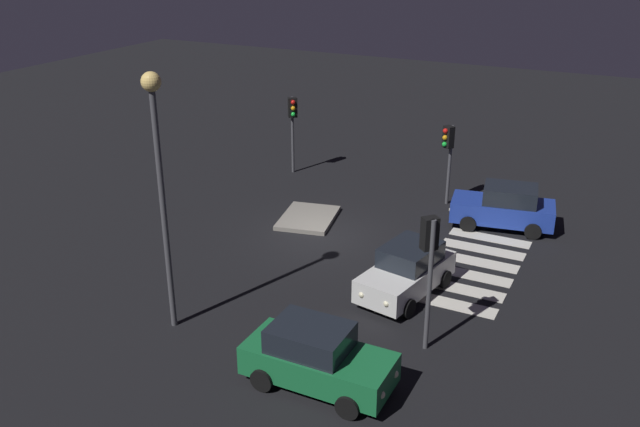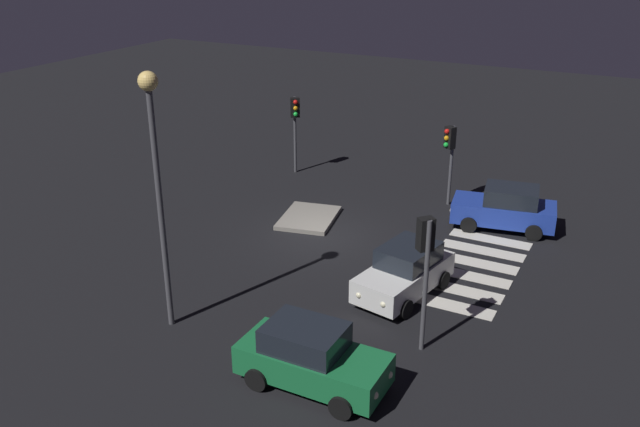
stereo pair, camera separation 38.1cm
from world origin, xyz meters
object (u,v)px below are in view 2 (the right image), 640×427
(car_blue, at_px, (505,208))
(car_white, at_px, (405,272))
(car_green, at_px, (311,357))
(traffic_light_north, at_px, (295,116))
(street_lamp, at_px, (156,161))
(traffic_light_east, at_px, (450,146))
(traffic_island, at_px, (309,218))
(traffic_light_south, at_px, (425,251))

(car_blue, bearing_deg, car_white, 66.98)
(car_green, bearing_deg, traffic_light_north, 120.63)
(street_lamp, bearing_deg, car_green, -97.54)
(car_blue, xyz_separation_m, car_green, (-12.91, 2.13, -0.01))
(car_blue, bearing_deg, traffic_light_north, -20.40)
(car_blue, distance_m, street_lamp, 15.00)
(traffic_light_north, bearing_deg, traffic_light_east, 48.62)
(car_green, bearing_deg, traffic_island, 118.61)
(car_white, distance_m, street_lamp, 8.97)
(street_lamp, bearing_deg, car_blue, -31.52)
(traffic_light_east, distance_m, traffic_light_north, 8.14)
(traffic_island, xyz_separation_m, car_green, (-9.96, -5.44, 0.79))
(car_blue, height_order, traffic_light_east, traffic_light_east)
(car_blue, distance_m, car_white, 7.28)
(car_blue, height_order, traffic_light_south, traffic_light_south)
(car_white, relative_size, car_green, 1.02)
(car_white, height_order, street_lamp, street_lamp)
(car_green, relative_size, traffic_light_east, 1.14)
(traffic_light_south, relative_size, street_lamp, 0.52)
(traffic_light_north, distance_m, street_lamp, 14.91)
(traffic_light_south, xyz_separation_m, street_lamp, (-2.39, 7.33, 2.25))
(traffic_island, distance_m, car_green, 11.37)
(car_green, height_order, traffic_light_north, traffic_light_north)
(car_blue, distance_m, traffic_light_east, 3.72)
(street_lamp, bearing_deg, traffic_light_south, -71.97)
(car_blue, xyz_separation_m, car_white, (-7.08, 1.68, -0.04))
(traffic_light_south, xyz_separation_m, traffic_light_east, (11.19, 2.76, -0.38))
(car_green, distance_m, street_lamp, 7.03)
(street_lamp, bearing_deg, traffic_island, 0.52)
(car_white, height_order, traffic_light_north, traffic_light_north)
(car_white, xyz_separation_m, traffic_light_north, (9.16, 9.35, 2.09))
(car_white, xyz_separation_m, traffic_light_east, (8.46, 1.24, 1.89))
(car_green, bearing_deg, street_lamp, 172.43)
(traffic_light_east, bearing_deg, car_blue, 96.34)
(car_white, xyz_separation_m, car_green, (-5.83, 0.46, 0.02))
(car_blue, relative_size, car_white, 1.04)
(traffic_island, bearing_deg, traffic_light_south, -132.79)
(car_white, height_order, traffic_light_south, traffic_light_south)
(traffic_light_north, bearing_deg, car_blue, 42.91)
(car_green, bearing_deg, car_white, 85.50)
(traffic_island, xyz_separation_m, traffic_light_north, (5.04, 3.45, 2.86))
(car_blue, relative_size, traffic_light_south, 1.06)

